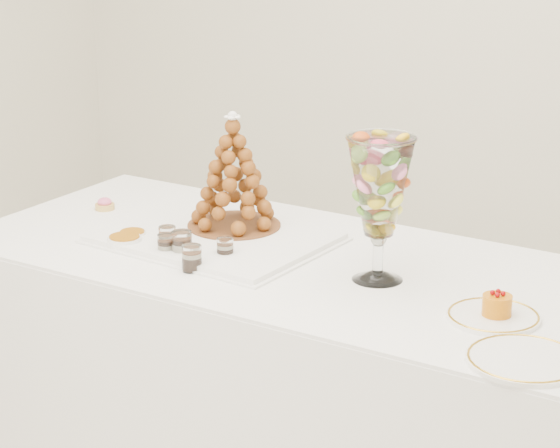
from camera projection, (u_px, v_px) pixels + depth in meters
The scene contains 15 objects.
buffet_table at pixel (324, 399), 3.16m from camera, with size 2.19×0.90×0.83m.
lace_tray at pixel (215, 238), 3.21m from camera, with size 0.63×0.47×0.02m, color white.
macaron_vase at pixel (380, 189), 2.84m from camera, with size 0.18×0.18×0.39m.
cake_plate at pixel (493, 317), 2.66m from camera, with size 0.23×0.23×0.01m, color white.
spare_plate at pixel (525, 360), 2.43m from camera, with size 0.26×0.26×0.01m, color white.
pink_tart at pixel (105, 204), 3.51m from camera, with size 0.06×0.06×0.04m.
verrine_a at pixel (167, 238), 3.15m from camera, with size 0.05×0.05×0.07m, color white.
verrine_b at pixel (182, 244), 3.07m from camera, with size 0.06×0.06×0.08m, color white.
verrine_c at pixel (225, 249), 3.06m from camera, with size 0.05×0.05×0.06m, color white.
verrine_d at pixel (166, 245), 3.09m from camera, with size 0.05×0.05×0.06m, color white.
verrine_e at pixel (192, 258), 2.97m from camera, with size 0.05×0.05×0.07m, color white.
ramekin_back at pixel (133, 236), 3.22m from camera, with size 0.08×0.08×0.03m, color white.
ramekin_front at pixel (125, 242), 3.16m from camera, with size 0.10×0.10×0.03m, color white.
croquembouche at pixel (233, 171), 3.24m from camera, with size 0.30×0.30×0.35m.
mousse_cake at pixel (497, 305), 2.65m from camera, with size 0.07×0.07×0.06m.
Camera 1 is at (1.52, -2.13, 1.88)m, focal length 70.00 mm.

